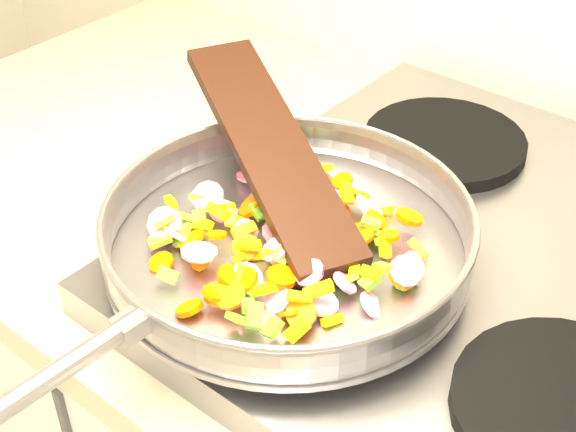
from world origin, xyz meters
The scene contains 7 objects.
cooktop centered at (-0.70, 1.67, 0.92)m, with size 0.60×0.60×0.04m, color #939399.
grate_fl centered at (-0.84, 1.52, 0.95)m, with size 0.19×0.19×0.02m, color black.
grate_fr centered at (-0.56, 1.52, 0.95)m, with size 0.19×0.19×0.02m, color black.
grate_bl centered at (-0.84, 1.81, 0.95)m, with size 0.19×0.19×0.02m, color black.
saute_pan centered at (-0.85, 1.52, 0.98)m, with size 0.38×0.56×0.05m.
vegetable_heap centered at (-0.85, 1.52, 0.98)m, with size 0.26×0.26×0.05m.
wooden_spatula centered at (-0.92, 1.58, 1.02)m, with size 0.32×0.07×0.01m, color black.
Camera 1 is at (-0.47, 1.07, 1.45)m, focal length 50.00 mm.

